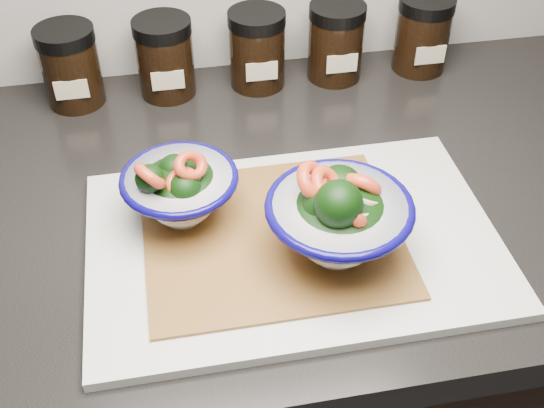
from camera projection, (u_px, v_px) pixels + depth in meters
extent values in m
cube|color=black|center=(321.00, 392.00, 1.16)|extent=(3.43, 0.58, 0.86)
cube|color=black|center=(338.00, 192.00, 0.86)|extent=(3.50, 0.60, 0.04)
cube|color=beige|center=(293.00, 242.00, 0.75)|extent=(0.45, 0.30, 0.01)
cube|color=#A86E32|center=(272.00, 235.00, 0.75)|extent=(0.28, 0.24, 0.00)
cylinder|color=white|center=(183.00, 213.00, 0.77)|extent=(0.05, 0.05, 0.01)
ellipsoid|color=white|center=(182.00, 203.00, 0.76)|extent=(0.07, 0.07, 0.03)
torus|color=#090552|center=(179.00, 179.00, 0.74)|extent=(0.13, 0.13, 0.01)
torus|color=#090552|center=(180.00, 188.00, 0.74)|extent=(0.11, 0.11, 0.00)
ellipsoid|color=black|center=(180.00, 185.00, 0.74)|extent=(0.10, 0.10, 0.04)
ellipsoid|color=black|center=(150.00, 178.00, 0.71)|extent=(0.03, 0.03, 0.03)
cylinder|color=#477233|center=(151.00, 186.00, 0.72)|extent=(0.01, 0.01, 0.02)
ellipsoid|color=black|center=(175.00, 169.00, 0.74)|extent=(0.04, 0.04, 0.03)
cylinder|color=#477233|center=(176.00, 178.00, 0.75)|extent=(0.01, 0.01, 0.02)
ellipsoid|color=black|center=(185.00, 190.00, 0.72)|extent=(0.04, 0.04, 0.04)
cylinder|color=#477233|center=(186.00, 199.00, 0.73)|extent=(0.01, 0.01, 0.02)
torus|color=#D24C27|center=(182.00, 182.00, 0.72)|extent=(0.05, 0.05, 0.03)
torus|color=#D24C27|center=(191.00, 166.00, 0.71)|extent=(0.05, 0.05, 0.04)
torus|color=#D24C27|center=(150.00, 176.00, 0.70)|extent=(0.04, 0.06, 0.05)
cylinder|color=#CCBC8E|center=(193.00, 177.00, 0.72)|extent=(0.02, 0.02, 0.01)
cylinder|color=white|center=(336.00, 248.00, 0.73)|extent=(0.05, 0.05, 0.01)
ellipsoid|color=white|center=(337.00, 237.00, 0.71)|extent=(0.08, 0.08, 0.04)
torus|color=#090552|center=(340.00, 207.00, 0.69)|extent=(0.15, 0.15, 0.01)
torus|color=#090552|center=(339.00, 219.00, 0.70)|extent=(0.13, 0.13, 0.00)
ellipsoid|color=black|center=(339.00, 215.00, 0.69)|extent=(0.11, 0.11, 0.05)
ellipsoid|color=black|center=(323.00, 209.00, 0.68)|extent=(0.04, 0.04, 0.05)
cylinder|color=#477233|center=(323.00, 220.00, 0.69)|extent=(0.02, 0.01, 0.03)
ellipsoid|color=black|center=(340.00, 184.00, 0.71)|extent=(0.05, 0.05, 0.04)
cylinder|color=#477233|center=(339.00, 196.00, 0.72)|extent=(0.02, 0.01, 0.03)
ellipsoid|color=black|center=(339.00, 205.00, 0.66)|extent=(0.05, 0.05, 0.05)
cylinder|color=#477233|center=(337.00, 217.00, 0.67)|extent=(0.02, 0.02, 0.03)
torus|color=#D24C27|center=(327.00, 186.00, 0.69)|extent=(0.05, 0.06, 0.05)
torus|color=#D24C27|center=(312.00, 180.00, 0.68)|extent=(0.05, 0.05, 0.05)
torus|color=#D24C27|center=(331.00, 204.00, 0.67)|extent=(0.06, 0.06, 0.05)
torus|color=#D24C27|center=(351.00, 212.00, 0.67)|extent=(0.04, 0.05, 0.05)
torus|color=#D24C27|center=(360.00, 186.00, 0.70)|extent=(0.06, 0.05, 0.05)
cylinder|color=#CCBC8E|center=(357.00, 213.00, 0.67)|extent=(0.02, 0.02, 0.01)
cylinder|color=#CCBC8E|center=(367.00, 200.00, 0.68)|extent=(0.02, 0.02, 0.02)
cylinder|color=black|center=(72.00, 72.00, 0.95)|extent=(0.08, 0.08, 0.09)
cylinder|color=black|center=(63.00, 35.00, 0.91)|extent=(0.08, 0.08, 0.02)
cube|color=#C6B793|center=(72.00, 90.00, 0.92)|extent=(0.05, 0.00, 0.03)
cylinder|color=black|center=(166.00, 63.00, 0.96)|extent=(0.08, 0.08, 0.09)
cylinder|color=black|center=(161.00, 27.00, 0.93)|extent=(0.08, 0.08, 0.02)
cube|color=#C6B793|center=(168.00, 80.00, 0.94)|extent=(0.04, 0.00, 0.03)
cylinder|color=black|center=(257.00, 55.00, 0.98)|extent=(0.08, 0.08, 0.09)
cylinder|color=black|center=(257.00, 18.00, 0.94)|extent=(0.08, 0.08, 0.02)
cube|color=#C6B793|center=(262.00, 71.00, 0.96)|extent=(0.05, 0.00, 0.03)
cylinder|color=black|center=(335.00, 47.00, 1.00)|extent=(0.08, 0.08, 0.09)
cylinder|color=black|center=(338.00, 11.00, 0.96)|extent=(0.08, 0.08, 0.02)
cube|color=#C6B793|center=(342.00, 64.00, 0.97)|extent=(0.04, 0.00, 0.03)
cylinder|color=black|center=(422.00, 39.00, 1.01)|extent=(0.08, 0.08, 0.09)
cylinder|color=black|center=(427.00, 4.00, 0.98)|extent=(0.08, 0.08, 0.02)
cube|color=#C6B793|center=(430.00, 55.00, 0.99)|extent=(0.04, 0.00, 0.03)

